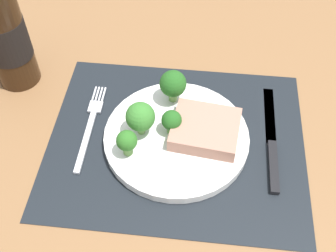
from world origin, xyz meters
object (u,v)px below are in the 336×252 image
at_px(fork, 90,126).
at_px(knife, 272,145).
at_px(steak, 205,129).
at_px(wine_bottle, 3,31).
at_px(plate, 176,137).

bearing_deg(fork, knife, -2.21).
height_order(steak, fork, steak).
height_order(fork, wine_bottle, wine_bottle).
height_order(fork, knife, knife).
bearing_deg(steak, fork, 177.60).
distance_m(fork, knife, 0.31).
relative_size(plate, wine_bottle, 0.77).
relative_size(fork, knife, 0.83).
relative_size(plate, fork, 1.27).
height_order(plate, steak, steak).
bearing_deg(fork, steak, -2.99).
relative_size(knife, wine_bottle, 0.73).
xyz_separation_m(plate, knife, (0.16, 0.01, -0.00)).
relative_size(steak, wine_bottle, 0.35).
xyz_separation_m(fork, wine_bottle, (-0.16, 0.11, 0.11)).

